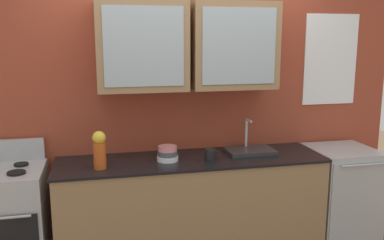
% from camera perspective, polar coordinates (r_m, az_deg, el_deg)
% --- Properties ---
extents(back_wall_unit, '(4.05, 0.47, 2.83)m').
position_cam_1_polar(back_wall_unit, '(3.69, -1.04, 5.39)').
color(back_wall_unit, '#993D28').
rests_on(back_wall_unit, ground_plane).
extents(counter, '(2.24, 0.63, 0.90)m').
position_cam_1_polar(counter, '(3.67, -0.06, -11.99)').
color(counter, '#93704C').
rests_on(counter, ground_plane).
extents(stove_range, '(0.65, 0.61, 1.08)m').
position_cam_1_polar(stove_range, '(3.66, -24.36, -12.91)').
color(stove_range, '#ADAFB5').
rests_on(stove_range, ground_plane).
extents(sink_faucet, '(0.42, 0.28, 0.29)m').
position_cam_1_polar(sink_faucet, '(3.73, 7.92, -4.04)').
color(sink_faucet, '#2D2D30').
rests_on(sink_faucet, counter).
extents(bowl_stack, '(0.17, 0.17, 0.13)m').
position_cam_1_polar(bowl_stack, '(3.44, -3.36, -4.62)').
color(bowl_stack, white).
rests_on(bowl_stack, counter).
extents(vase, '(0.10, 0.10, 0.30)m').
position_cam_1_polar(vase, '(3.28, -12.52, -3.93)').
color(vase, '#BF4C19').
rests_on(vase, counter).
extents(cup_near_sink, '(0.12, 0.09, 0.10)m').
position_cam_1_polar(cup_near_sink, '(3.44, 2.51, -4.79)').
color(cup_near_sink, black).
rests_on(cup_near_sink, counter).
extents(dishwasher, '(0.57, 0.61, 0.90)m').
position_cam_1_polar(dishwasher, '(4.19, 19.56, -9.65)').
color(dishwasher, '#ADAFB5').
rests_on(dishwasher, ground_plane).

